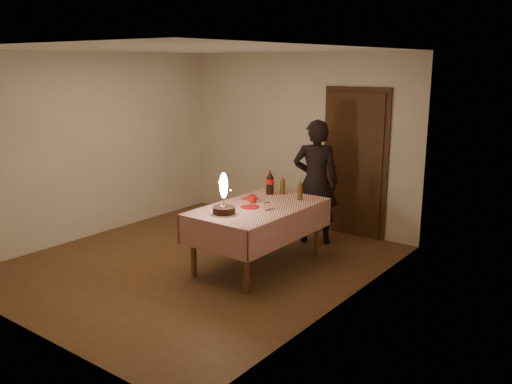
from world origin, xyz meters
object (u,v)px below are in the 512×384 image
dining_table (258,214)px  amber_bottle_right (300,191)px  birthday_cake (224,203)px  clear_cup (267,206)px  cola_bottle (270,183)px  photographer (316,182)px  red_plate (250,207)px  red_cup (253,199)px  amber_bottle_left (283,185)px

dining_table → amber_bottle_right: bearing=66.6°
birthday_cake → clear_cup: (0.29, 0.44, -0.08)m
cola_bottle → clear_cup: bearing=-57.0°
photographer → red_plate: bearing=-94.6°
red_plate → dining_table: bearing=70.0°
dining_table → clear_cup: 0.25m
red_plate → amber_bottle_right: (0.28, 0.67, 0.11)m
red_cup → photographer: size_ratio=0.06×
red_cup → amber_bottle_left: amber_bottle_left is taller
dining_table → amber_bottle_left: size_ratio=6.75×
cola_bottle → amber_bottle_right: bearing=-2.2°
red_cup → cola_bottle: bearing=101.4°
red_cup → amber_bottle_left: (0.03, 0.61, 0.07)m
photographer → amber_bottle_left: bearing=-107.9°
dining_table → red_cup: 0.22m
red_plate → cola_bottle: 0.73m
dining_table → birthday_cake: 0.58m
clear_cup → amber_bottle_left: (-0.30, 0.76, 0.07)m
dining_table → red_cup: (-0.14, 0.07, 0.15)m
clear_cup → birthday_cake: bearing=-123.3°
amber_bottle_left → amber_bottle_right: 0.37m
amber_bottle_right → red_plate: bearing=-112.9°
photographer → cola_bottle: bearing=-115.2°
cola_bottle → dining_table: bearing=-67.2°
cola_bottle → amber_bottle_left: cola_bottle is taller
red_cup → cola_bottle: (-0.10, 0.50, 0.10)m
clear_cup → photographer: bearing=95.3°
dining_table → photographer: bearing=86.9°
red_plate → photographer: 1.34m
red_plate → amber_bottle_right: 0.73m
birthday_cake → red_cup: bearing=93.9°
clear_cup → amber_bottle_left: bearing=111.3°
cola_bottle → photographer: (0.31, 0.65, -0.06)m
red_cup → cola_bottle: size_ratio=0.31×
birthday_cake → red_plate: birthday_cake is taller
birthday_cake → clear_cup: bearing=56.7°
birthday_cake → amber_bottle_right: bearing=72.5°
amber_bottle_left → amber_bottle_right: bearing=-19.5°
red_plate → red_cup: 0.21m
cola_bottle → amber_bottle_left: bearing=39.1°
red_plate → red_cup: bearing=118.1°
amber_bottle_left → cola_bottle: bearing=-140.9°
red_plate → clear_cup: size_ratio=2.44×
dining_table → clear_cup: (0.19, -0.09, 0.15)m
red_plate → amber_bottle_left: amber_bottle_left is taller
red_plate → cola_bottle: size_ratio=0.69×
dining_table → cola_bottle: (-0.24, 0.57, 0.26)m
amber_bottle_left → amber_bottle_right: size_ratio=1.00×
birthday_cake → cola_bottle: size_ratio=1.51×
amber_bottle_left → photographer: photographer is taller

